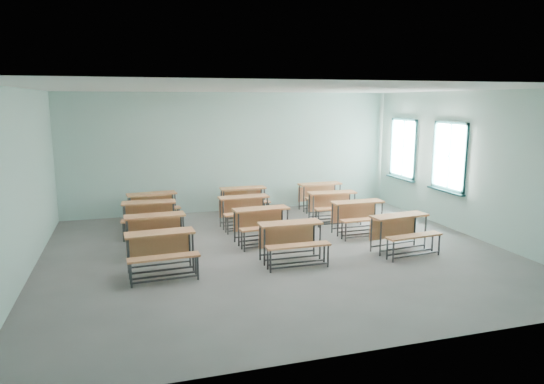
{
  "coord_description": "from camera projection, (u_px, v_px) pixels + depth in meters",
  "views": [
    {
      "loc": [
        -2.76,
        -8.84,
        2.99
      ],
      "look_at": [
        0.25,
        1.2,
        1.0
      ],
      "focal_mm": 32.0,
      "sensor_mm": 36.0,
      "label": 1
    }
  ],
  "objects": [
    {
      "name": "desk_unit_r1c2",
      "position": [
        359.0,
        213.0,
        10.91
      ],
      "size": [
        1.18,
        0.79,
        0.74
      ],
      "rotation": [
        0.0,
        0.0,
        0.0
      ],
      "color": "#C67847",
      "rests_on": "ground"
    },
    {
      "name": "desk_unit_r3c1",
      "position": [
        244.0,
        197.0,
        12.64
      ],
      "size": [
        1.19,
        0.8,
        0.74
      ],
      "rotation": [
        0.0,
        0.0,
        -0.01
      ],
      "color": "#C67847",
      "rests_on": "ground"
    },
    {
      "name": "desk_unit_r0c0",
      "position": [
        161.0,
        247.0,
        8.35
      ],
      "size": [
        1.22,
        0.86,
        0.74
      ],
      "rotation": [
        0.0,
        0.0,
        0.05
      ],
      "color": "#C67847",
      "rests_on": "ground"
    },
    {
      "name": "desk_unit_r1c1",
      "position": [
        263.0,
        220.0,
        10.22
      ],
      "size": [
        1.23,
        0.86,
        0.74
      ],
      "rotation": [
        0.0,
        0.0,
        0.05
      ],
      "color": "#C67847",
      "rests_on": "ground"
    },
    {
      "name": "desk_unit_r3c2",
      "position": [
        321.0,
        192.0,
        13.3
      ],
      "size": [
        1.22,
        0.85,
        0.74
      ],
      "rotation": [
        0.0,
        0.0,
        0.04
      ],
      "color": "#C67847",
      "rests_on": "ground"
    },
    {
      "name": "room",
      "position": [
        281.0,
        173.0,
        9.41
      ],
      "size": [
        9.04,
        8.04,
        3.24
      ],
      "color": "slate",
      "rests_on": "ground"
    },
    {
      "name": "desk_unit_r1c0",
      "position": [
        156.0,
        228.0,
        9.61
      ],
      "size": [
        1.22,
        0.85,
        0.74
      ],
      "rotation": [
        0.0,
        0.0,
        0.05
      ],
      "color": "#C67847",
      "rests_on": "ground"
    },
    {
      "name": "desk_unit_r2c0",
      "position": [
        149.0,
        213.0,
        10.87
      ],
      "size": [
        1.23,
        0.86,
        0.74
      ],
      "rotation": [
        0.0,
        0.0,
        -0.06
      ],
      "color": "#C67847",
      "rests_on": "ground"
    },
    {
      "name": "desk_unit_r2c2",
      "position": [
        333.0,
        202.0,
        12.02
      ],
      "size": [
        1.22,
        0.86,
        0.74
      ],
      "rotation": [
        0.0,
        0.0,
        -0.05
      ],
      "color": "#C67847",
      "rests_on": "ground"
    },
    {
      "name": "desk_unit_r0c1",
      "position": [
        292.0,
        236.0,
        9.01
      ],
      "size": [
        1.19,
        0.81,
        0.74
      ],
      "rotation": [
        0.0,
        0.0,
        -0.01
      ],
      "color": "#C67847",
      "rests_on": "ground"
    },
    {
      "name": "desk_unit_r3c0",
      "position": [
        153.0,
        203.0,
        11.88
      ],
      "size": [
        1.27,
        0.93,
        0.74
      ],
      "rotation": [
        0.0,
        0.0,
        0.12
      ],
      "color": "#C67847",
      "rests_on": "ground"
    },
    {
      "name": "desk_unit_r2c1",
      "position": [
        245.0,
        207.0,
        11.47
      ],
      "size": [
        1.22,
        0.85,
        0.74
      ],
      "rotation": [
        0.0,
        0.0,
        0.05
      ],
      "color": "#C67847",
      "rests_on": "ground"
    },
    {
      "name": "desk_unit_r0c2",
      "position": [
        402.0,
        228.0,
        9.6
      ],
      "size": [
        1.27,
        0.92,
        0.74
      ],
      "rotation": [
        0.0,
        0.0,
        0.11
      ],
      "color": "#C67847",
      "rests_on": "ground"
    }
  ]
}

